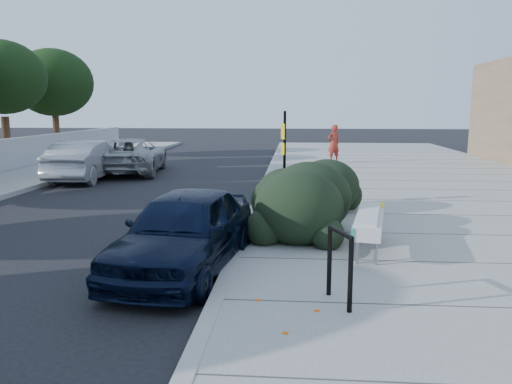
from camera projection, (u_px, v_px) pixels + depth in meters
ground at (233, 265)px, 9.00m from camera, size 120.00×120.00×0.00m
sidewalk_near at (462, 210)px, 13.47m from camera, size 11.20×50.00×0.15m
curb_near at (255, 207)px, 13.90m from camera, size 0.22×50.00×0.17m
tree_far_e at (2, 78)px, 23.03m from camera, size 4.00×4.00×5.90m
tree_far_f at (53, 83)px, 27.94m from camera, size 4.40×4.40×6.07m
bench at (370, 221)px, 9.34m from camera, size 0.93×2.41×0.71m
bike_rack at (340, 259)px, 6.77m from camera, size 0.30×0.67×1.04m
sign_post at (284, 153)px, 13.47m from camera, size 0.14×0.29×2.57m
hedge at (313, 188)px, 11.54m from camera, size 2.82×4.70×1.66m
sedan_navy at (185, 230)px, 8.61m from camera, size 2.25×4.40×1.44m
wagon_silver at (86, 160)px, 19.49m from camera, size 1.86×4.80×1.56m
suv_silver at (131, 156)px, 21.62m from camera, size 3.18×5.71×1.51m
pedestrian at (334, 144)px, 24.38m from camera, size 0.81×0.73×1.85m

